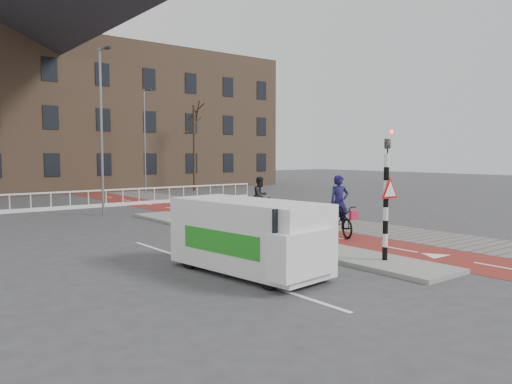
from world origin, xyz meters
TOP-DOWN VIEW (x-y plane):
  - ground at (0.00, 0.00)m, footprint 120.00×120.00m
  - bike_lane at (1.50, 10.00)m, footprint 2.50×60.00m
  - sidewalk at (4.30, 10.00)m, footprint 3.00×60.00m
  - curb_island at (-0.70, 4.00)m, footprint 1.80×16.00m
  - traffic_signal at (-0.60, -2.02)m, footprint 0.80×0.80m
  - bollard at (-0.21, 0.70)m, footprint 0.12×0.12m
  - cyclist_near at (1.90, 1.97)m, footprint 1.51×2.28m
  - cyclist_far at (2.45, 7.27)m, footprint 0.95×1.88m
  - van at (-4.11, -0.52)m, footprint 2.20×4.43m
  - railing at (-5.00, 17.00)m, footprint 28.00×0.10m
  - townhouse_row at (-3.00, 32.00)m, footprint 46.00×10.00m
  - tree_right at (9.31, 24.55)m, footprint 0.21×0.21m
  - streetlight_near at (-2.58, 13.28)m, footprint 0.12×0.12m
  - streetlight_right at (4.98, 24.48)m, footprint 0.12×0.12m

SIDE VIEW (x-z plane):
  - ground at x=0.00m, z-range 0.00..0.00m
  - bike_lane at x=1.50m, z-range 0.00..0.01m
  - sidewalk at x=4.30m, z-range 0.00..0.01m
  - curb_island at x=-0.70m, z-range 0.00..0.12m
  - railing at x=-5.00m, z-range -0.19..0.80m
  - bollard at x=-0.21m, z-range 0.12..0.96m
  - cyclist_near at x=1.90m, z-range -0.35..1.86m
  - cyclist_far at x=2.45m, z-range -0.16..1.79m
  - van at x=-4.11m, z-range 0.05..1.88m
  - traffic_signal at x=-0.60m, z-range 0.15..3.83m
  - tree_right at x=9.31m, z-range 0.00..6.90m
  - streetlight_right at x=4.98m, z-range 0.00..7.81m
  - streetlight_near at x=-2.58m, z-range 0.00..8.02m
  - townhouse_row at x=-3.00m, z-range -0.14..15.76m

